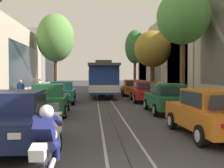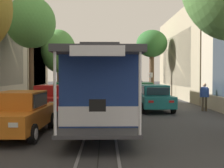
# 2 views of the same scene
# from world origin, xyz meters

# --- Properties ---
(ground_plane) EXTENTS (160.00, 160.00, 0.00)m
(ground_plane) POSITION_xyz_m (0.00, 18.25, 0.00)
(ground_plane) COLOR #38383A
(trolley_track_rails) EXTENTS (1.14, 53.62, 0.01)m
(trolley_track_rails) POSITION_xyz_m (0.00, 20.81, 0.00)
(trolley_track_rails) COLOR gray
(trolley_track_rails) RESTS_ON ground
(building_facade_right) EXTENTS (5.86, 45.32, 9.49)m
(building_facade_right) POSITION_xyz_m (9.50, 19.71, 4.12)
(building_facade_right) COLOR #BCAD93
(building_facade_right) RESTS_ON ground
(parked_car_navy_near_left) EXTENTS (2.06, 4.39, 1.58)m
(parked_car_navy_near_left) POSITION_xyz_m (-3.13, 3.30, 0.80)
(parked_car_navy_near_left) COLOR #19234C
(parked_car_navy_near_left) RESTS_ON ground
(parked_car_green_second_left) EXTENTS (2.10, 4.41, 1.58)m
(parked_car_green_second_left) POSITION_xyz_m (-3.14, 9.81, 0.80)
(parked_car_green_second_left) COLOR #1E6038
(parked_car_green_second_left) RESTS_ON ground
(parked_car_teal_mid_left) EXTENTS (2.09, 4.40, 1.58)m
(parked_car_teal_mid_left) POSITION_xyz_m (-3.13, 15.70, 0.80)
(parked_car_teal_mid_left) COLOR #196B70
(parked_car_teal_mid_left) RESTS_ON ground
(parked_car_orange_near_right) EXTENTS (2.09, 4.40, 1.58)m
(parked_car_orange_near_right) POSITION_xyz_m (3.05, 4.12, 0.80)
(parked_car_orange_near_right) COLOR orange
(parked_car_orange_near_right) RESTS_ON ground
(parked_car_green_second_right) EXTENTS (2.03, 4.38, 1.58)m
(parked_car_green_second_right) POSITION_xyz_m (3.12, 9.99, 0.80)
(parked_car_green_second_right) COLOR #1E6038
(parked_car_green_second_right) RESTS_ON ground
(parked_car_red_mid_right) EXTENTS (2.10, 4.40, 1.58)m
(parked_car_red_mid_right) POSITION_xyz_m (3.06, 16.23, 0.80)
(parked_car_red_mid_right) COLOR red
(parked_car_red_mid_right) RESTS_ON ground
(parked_car_orange_fourth_right) EXTENTS (2.11, 4.41, 1.58)m
(parked_car_orange_fourth_right) POSITION_xyz_m (2.94, 22.67, 0.80)
(parked_car_orange_fourth_right) COLOR orange
(parked_car_orange_fourth_right) RESTS_ON ground
(street_tree_kerb_left_second) EXTENTS (3.69, 3.75, 8.10)m
(street_tree_kerb_left_second) POSITION_xyz_m (-4.59, 23.34, 5.71)
(street_tree_kerb_left_second) COLOR #4C3826
(street_tree_kerb_left_second) RESTS_ON ground
(street_tree_kerb_right_second) EXTENTS (3.39, 3.61, 7.62)m
(street_tree_kerb_right_second) POSITION_xyz_m (4.97, 13.12, 5.79)
(street_tree_kerb_right_second) COLOR #4C3826
(street_tree_kerb_right_second) RESTS_ON ground
(street_tree_kerb_right_mid) EXTENTS (3.64, 3.60, 6.44)m
(street_tree_kerb_right_mid) POSITION_xyz_m (5.02, 22.76, 4.59)
(street_tree_kerb_right_mid) COLOR #4C3826
(street_tree_kerb_right_mid) RESTS_ON ground
(street_tree_kerb_right_fourth) EXTENTS (2.58, 2.71, 7.91)m
(street_tree_kerb_right_fourth) POSITION_xyz_m (4.57, 31.64, 5.65)
(street_tree_kerb_right_fourth) COLOR #4C3826
(street_tree_kerb_right_fourth) RESTS_ON ground
(cable_car_trolley) EXTENTS (2.59, 9.14, 3.28)m
(cable_car_trolley) POSITION_xyz_m (0.00, 20.92, 1.66)
(cable_car_trolley) COLOR navy
(cable_car_trolley) RESTS_ON ground
(motorcycle_with_rider) EXTENTS (0.55, 1.96, 1.52)m
(motorcycle_with_rider) POSITION_xyz_m (-1.69, 0.19, 0.79)
(motorcycle_with_rider) COLOR black
(motorcycle_with_rider) RESTS_ON ground
(pedestrian_on_left_pavement) EXTENTS (0.55, 0.40, 1.69)m
(pedestrian_on_left_pavement) POSITION_xyz_m (-5.77, 21.41, 0.96)
(pedestrian_on_left_pavement) COLOR #282D38
(pedestrian_on_left_pavement) RESTS_ON ground
(pedestrian_on_right_pavement) EXTENTS (0.55, 0.38, 1.69)m
(pedestrian_on_right_pavement) POSITION_xyz_m (-6.17, 16.01, 0.95)
(pedestrian_on_right_pavement) COLOR #4C4233
(pedestrian_on_right_pavement) RESTS_ON ground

